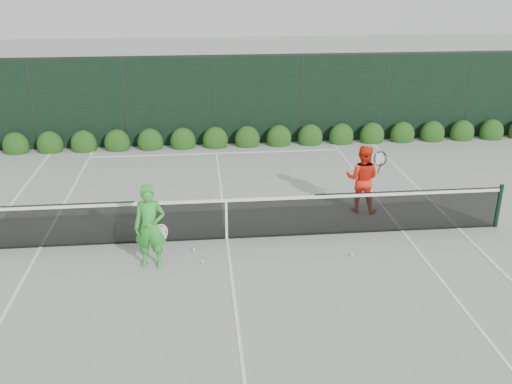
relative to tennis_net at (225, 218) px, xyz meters
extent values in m
plane|color=gray|center=(0.02, 0.00, -0.53)|extent=(80.00, 80.00, 0.00)
cylinder|color=#0F2F1F|center=(6.42, 0.00, 0.00)|extent=(0.10, 0.10, 1.07)
cube|color=black|center=(-4.18, 0.00, -0.02)|extent=(4.40, 0.01, 1.02)
cube|color=black|center=(0.02, 0.00, -0.05)|extent=(4.00, 0.01, 0.96)
cube|color=black|center=(4.22, 0.00, -0.02)|extent=(4.40, 0.01, 1.02)
cube|color=white|center=(0.02, 0.00, 0.41)|extent=(12.80, 0.03, 0.07)
cube|color=black|center=(0.02, 0.00, -0.51)|extent=(12.80, 0.02, 0.04)
cube|color=white|center=(0.02, 0.00, -0.07)|extent=(0.05, 0.03, 0.91)
imported|color=green|center=(-1.57, -1.09, 0.35)|extent=(0.69, 0.50, 1.77)
torus|color=silver|center=(-1.37, -0.99, 0.17)|extent=(0.29, 0.14, 0.30)
cylinder|color=black|center=(-1.37, -0.99, -0.07)|extent=(0.10, 0.03, 0.30)
imported|color=red|center=(3.48, 1.26, 0.33)|extent=(1.03, 0.94, 1.73)
torus|color=black|center=(3.83, 1.06, 0.91)|extent=(0.30, 0.10, 0.30)
cylinder|color=black|center=(3.83, 1.06, 0.67)|extent=(0.10, 0.03, 0.30)
cube|color=white|center=(5.51, 0.00, -0.53)|extent=(0.06, 23.77, 0.01)
cube|color=white|center=(-4.09, 0.00, -0.53)|extent=(0.06, 23.77, 0.01)
cube|color=white|center=(4.14, 0.00, -0.53)|extent=(0.06, 23.77, 0.01)
cube|color=white|center=(0.02, 11.88, -0.53)|extent=(11.03, 0.06, 0.01)
cube|color=white|center=(0.02, 6.40, -0.53)|extent=(8.23, 0.06, 0.01)
cube|color=white|center=(0.02, 0.00, -0.53)|extent=(0.06, 12.80, 0.01)
cube|color=black|center=(0.02, 7.50, 0.97)|extent=(32.00, 0.06, 3.00)
cube|color=#262826|center=(0.02, 7.50, 2.50)|extent=(32.00, 0.06, 0.06)
cylinder|color=#262826|center=(-5.98, 7.50, 0.97)|extent=(0.08, 0.08, 3.00)
cylinder|color=#262826|center=(-2.98, 7.50, 0.97)|extent=(0.08, 0.08, 3.00)
cylinder|color=#262826|center=(0.02, 7.50, 0.97)|extent=(0.08, 0.08, 3.00)
cylinder|color=#262826|center=(3.02, 7.50, 0.97)|extent=(0.08, 0.08, 3.00)
cylinder|color=#262826|center=(6.02, 7.50, 0.97)|extent=(0.08, 0.08, 3.00)
cylinder|color=#262826|center=(9.02, 7.50, 0.97)|extent=(0.08, 0.08, 3.00)
ellipsoid|color=#153D10|center=(-6.58, 7.15, -0.30)|extent=(0.86, 0.65, 0.94)
ellipsoid|color=#153D10|center=(-5.48, 7.15, -0.30)|extent=(0.86, 0.65, 0.94)
ellipsoid|color=#153D10|center=(-4.38, 7.15, -0.30)|extent=(0.86, 0.65, 0.94)
ellipsoid|color=#153D10|center=(-3.28, 7.15, -0.30)|extent=(0.86, 0.65, 0.94)
ellipsoid|color=#153D10|center=(-2.18, 7.15, -0.30)|extent=(0.86, 0.65, 0.94)
ellipsoid|color=#153D10|center=(-1.08, 7.15, -0.30)|extent=(0.86, 0.65, 0.94)
ellipsoid|color=#153D10|center=(0.02, 7.15, -0.30)|extent=(0.86, 0.65, 0.94)
ellipsoid|color=#153D10|center=(1.12, 7.15, -0.30)|extent=(0.86, 0.65, 0.94)
ellipsoid|color=#153D10|center=(2.22, 7.15, -0.30)|extent=(0.86, 0.65, 0.94)
ellipsoid|color=#153D10|center=(3.32, 7.15, -0.30)|extent=(0.86, 0.65, 0.94)
ellipsoid|color=#153D10|center=(4.42, 7.15, -0.30)|extent=(0.86, 0.65, 0.94)
ellipsoid|color=#153D10|center=(5.52, 7.15, -0.30)|extent=(0.86, 0.65, 0.94)
ellipsoid|color=#153D10|center=(6.62, 7.15, -0.30)|extent=(0.86, 0.65, 0.94)
ellipsoid|color=#153D10|center=(7.72, 7.15, -0.30)|extent=(0.86, 0.65, 0.94)
ellipsoid|color=#153D10|center=(8.82, 7.15, -0.30)|extent=(0.86, 0.65, 0.94)
ellipsoid|color=#153D10|center=(9.92, 7.15, -0.30)|extent=(0.86, 0.65, 0.94)
sphere|color=#CBED34|center=(-0.73, -0.53, -0.50)|extent=(0.07, 0.07, 0.07)
sphere|color=#CBED34|center=(-0.56, -1.09, -0.50)|extent=(0.07, 0.07, 0.07)
sphere|color=#CBED34|center=(2.64, -1.12, -0.50)|extent=(0.07, 0.07, 0.07)
camera|label=1|loc=(-0.50, -11.67, 5.24)|focal=40.00mm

